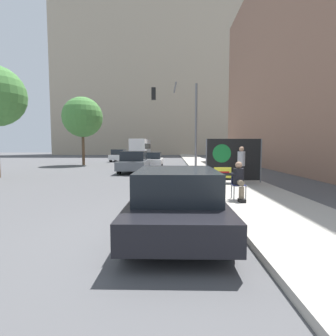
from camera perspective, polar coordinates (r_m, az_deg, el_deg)
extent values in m
plane|color=#4F4F51|center=(5.91, 1.12, -13.53)|extent=(160.00, 160.00, 0.00)
cube|color=#A8A399|center=(20.89, 9.18, -0.29)|extent=(3.01, 90.00, 0.15)
cube|color=tan|center=(67.90, -0.57, 19.33)|extent=(52.00, 12.00, 38.17)
cube|color=#936B56|center=(26.65, 32.08, 19.82)|extent=(10.00, 32.00, 18.27)
cylinder|color=#474C56|center=(8.55, 14.14, -5.37)|extent=(0.03, 0.03, 0.46)
cylinder|color=#474C56|center=(8.64, 16.54, -5.31)|extent=(0.03, 0.03, 0.46)
cylinder|color=#474C56|center=(8.91, 13.61, -4.96)|extent=(0.03, 0.03, 0.46)
cylinder|color=#474C56|center=(8.99, 15.92, -4.91)|extent=(0.03, 0.03, 0.46)
cube|color=navy|center=(8.73, 15.09, -3.57)|extent=(0.40, 0.40, 0.02)
cube|color=navy|center=(8.89, 14.82, -2.13)|extent=(0.40, 0.02, 0.38)
cylinder|color=#756651|center=(8.57, 15.36, -3.06)|extent=(0.18, 0.42, 0.18)
cylinder|color=#756651|center=(8.42, 15.66, -5.55)|extent=(0.16, 0.16, 0.46)
cube|color=black|center=(8.40, 15.73, -6.84)|extent=(0.20, 0.28, 0.10)
cylinder|color=black|center=(8.73, 15.08, -1.79)|extent=(0.34, 0.34, 0.52)
sphere|color=tan|center=(8.70, 15.13, 0.63)|extent=(0.22, 0.22, 0.22)
cylinder|color=black|center=(8.57, 13.09, -1.33)|extent=(0.45, 0.09, 0.09)
cube|color=yellow|center=(8.53, 11.76, -0.99)|extent=(0.55, 0.02, 0.34)
cube|color=#AD1414|center=(8.51, 11.78, -1.00)|extent=(0.42, 0.01, 0.08)
cylinder|color=black|center=(12.36, 15.57, -1.48)|extent=(0.28, 0.28, 0.83)
cylinder|color=#9E9EA3|center=(12.31, 15.64, 1.97)|extent=(0.34, 0.34, 0.66)
sphere|color=tan|center=(12.30, 15.69, 4.01)|extent=(0.22, 0.22, 0.22)
cylinder|color=#424247|center=(14.58, 15.73, -0.67)|extent=(0.28, 0.28, 0.78)
cylinder|color=#B23333|center=(14.54, 15.79, 2.09)|extent=(0.34, 0.34, 0.62)
sphere|color=#936B4C|center=(14.53, 15.83, 3.71)|extent=(0.21, 0.21, 0.21)
cylinder|color=slate|center=(12.61, 8.33, 1.59)|extent=(0.06, 0.06, 2.08)
cylinder|color=slate|center=(13.18, 19.57, 1.50)|extent=(0.06, 0.06, 2.08)
cube|color=black|center=(12.83, 14.08, 1.77)|extent=(2.59, 0.02, 1.98)
cylinder|color=#197A33|center=(12.69, 11.61, 3.13)|extent=(0.87, 0.01, 0.87)
cylinder|color=slate|center=(18.97, 6.11, 8.76)|extent=(0.16, 0.16, 6.14)
cylinder|color=slate|center=(19.25, 1.52, 17.07)|extent=(0.22, 3.01, 0.11)
cube|color=black|center=(19.16, -3.17, 15.84)|extent=(0.31, 0.31, 0.84)
sphere|color=green|center=(19.11, -3.16, 15.02)|extent=(0.18, 0.18, 0.18)
cube|color=black|center=(5.86, 1.82, -8.43)|extent=(1.90, 4.33, 0.49)
cube|color=black|center=(5.59, 1.85, -3.36)|extent=(1.63, 2.25, 0.60)
cylinder|color=black|center=(7.25, -5.00, -7.50)|extent=(0.22, 0.64, 0.64)
cylinder|color=black|center=(7.27, 8.38, -7.50)|extent=(0.22, 0.64, 0.64)
cylinder|color=black|center=(4.69, -8.65, -14.37)|extent=(0.22, 0.64, 0.64)
cylinder|color=black|center=(4.71, 12.59, -14.33)|extent=(0.22, 0.64, 0.64)
cube|color=#565B60|center=(19.21, -7.30, 0.78)|extent=(1.89, 4.76, 0.59)
cube|color=black|center=(18.99, -7.41, 2.64)|extent=(1.62, 2.48, 0.68)
cylinder|color=black|center=(20.81, -8.97, 0.37)|extent=(0.22, 0.64, 0.64)
cylinder|color=black|center=(20.58, -4.39, 0.37)|extent=(0.22, 0.64, 0.64)
cylinder|color=black|center=(17.92, -10.63, -0.33)|extent=(0.22, 0.64, 0.64)
cylinder|color=black|center=(17.66, -5.32, -0.34)|extent=(0.22, 0.64, 0.64)
cube|color=white|center=(24.09, -3.43, 1.46)|extent=(1.80, 4.50, 0.49)
cube|color=black|center=(23.89, -3.47, 2.74)|extent=(1.55, 2.34, 0.60)
cylinder|color=black|center=(25.57, -4.94, 1.19)|extent=(0.22, 0.64, 0.64)
cylinder|color=black|center=(25.45, -1.40, 1.19)|extent=(0.22, 0.64, 0.64)
cylinder|color=black|center=(22.80, -5.68, 0.77)|extent=(0.22, 0.64, 0.64)
cylinder|color=black|center=(22.66, -1.72, 0.77)|extent=(0.22, 0.64, 0.64)
cube|color=silver|center=(33.85, -10.61, 2.38)|extent=(1.74, 4.22, 0.59)
cube|color=black|center=(33.67, -10.69, 3.44)|extent=(1.50, 2.20, 0.67)
cylinder|color=black|center=(35.30, -11.38, 2.06)|extent=(0.22, 0.64, 0.64)
cylinder|color=black|center=(35.00, -8.95, 2.07)|extent=(0.22, 0.64, 0.64)
cylinder|color=black|center=(32.76, -12.37, 1.85)|extent=(0.22, 0.64, 0.64)
cylinder|color=black|center=(32.43, -9.76, 1.86)|extent=(0.22, 0.64, 0.64)
cube|color=silver|center=(46.83, -5.94, 4.53)|extent=(2.52, 10.69, 2.70)
cube|color=black|center=(46.83, -5.94, 4.73)|extent=(2.54, 10.15, 0.88)
cylinder|color=black|center=(50.28, -6.71, 3.08)|extent=(0.30, 1.04, 1.04)
cylinder|color=black|center=(50.02, -4.19, 3.09)|extent=(0.30, 1.04, 1.04)
cylinder|color=black|center=(43.73, -7.90, 2.84)|extent=(0.30, 1.04, 1.04)
cylinder|color=black|center=(43.43, -5.01, 2.86)|extent=(0.30, 1.04, 1.04)
cylinder|color=brown|center=(27.88, -17.98, 4.13)|extent=(0.28, 0.28, 3.42)
sphere|color=#47843D|center=(28.03, -18.14, 10.49)|extent=(3.99, 3.99, 3.99)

